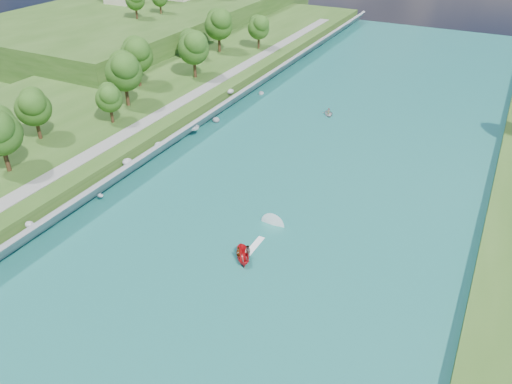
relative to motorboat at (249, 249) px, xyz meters
The scene contains 9 objects.
ground 3.88m from the motorboat, 102.11° to the right, with size 260.00×260.00×0.00m, color #2D5119.
river_water 16.31m from the motorboat, 92.81° to the left, with size 55.00×240.00×0.10m, color #1A6364.
berm_west 53.35m from the motorboat, 162.24° to the left, with size 45.00×240.00×3.50m, color #2D5119.
ridge_west 123.63m from the motorboat, 132.38° to the left, with size 60.00×120.00×9.00m, color #2D5119.
riprap_bank 31.05m from the motorboat, 149.19° to the left, with size 4.44×236.00×4.05m.
riverside_path 37.17m from the motorboat, 153.96° to the left, with size 3.00×200.00×0.10m, color gray.
trees_west 43.47m from the motorboat, behind, with size 17.38×150.89×13.20m.
motorboat is the anchor object (origin of this frame).
raft 48.83m from the motorboat, 98.00° to the left, with size 3.57×3.97×1.48m.
Camera 1 is at (25.19, -41.66, 41.07)m, focal length 35.00 mm.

